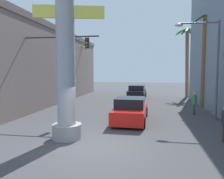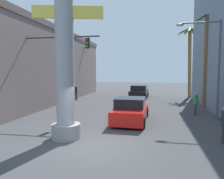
% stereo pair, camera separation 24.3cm
% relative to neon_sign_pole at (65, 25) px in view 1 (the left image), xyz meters
% --- Properties ---
extents(ground_plane, '(90.60, 90.60, 0.00)m').
position_rel_neon_sign_pole_xyz_m(ground_plane, '(1.64, 8.97, -5.35)').
color(ground_plane, '#424244').
extents(building_left, '(8.39, 23.36, 7.54)m').
position_rel_neon_sign_pole_xyz_m(building_left, '(-9.01, 12.65, -1.57)').
color(building_left, slate).
rests_on(building_left, ground).
extents(neon_sign_pole, '(3.60, 1.39, 11.72)m').
position_rel_neon_sign_pole_xyz_m(neon_sign_pole, '(0.00, 0.00, 0.00)').
color(neon_sign_pole, '#9E9EA3').
rests_on(neon_sign_pole, ground).
extents(street_lamp, '(2.89, 0.28, 6.55)m').
position_rel_neon_sign_pole_xyz_m(street_lamp, '(7.80, 5.65, -1.30)').
color(street_lamp, '#59595E').
rests_on(street_lamp, ground).
extents(traffic_light_mast, '(5.57, 0.32, 5.68)m').
position_rel_neon_sign_pole_xyz_m(traffic_light_mast, '(-3.24, 4.76, -1.29)').
color(traffic_light_mast, '#333333').
rests_on(traffic_light_mast, ground).
extents(car_lead, '(2.15, 4.94, 1.56)m').
position_rel_neon_sign_pole_xyz_m(car_lead, '(2.71, 4.19, -4.65)').
color(car_lead, black).
rests_on(car_lead, ground).
extents(car_far, '(2.23, 4.66, 1.56)m').
position_rel_neon_sign_pole_xyz_m(car_far, '(2.43, 16.79, -4.61)').
color(car_far, black).
rests_on(car_far, ground).
extents(palm_tree_far_left, '(2.81, 2.89, 6.87)m').
position_rel_neon_sign_pole_xyz_m(palm_tree_far_left, '(-5.45, 17.97, -1.05)').
color(palm_tree_far_left, brown).
rests_on(palm_tree_far_left, ground).
extents(palm_tree_mid_right, '(2.60, 2.65, 8.18)m').
position_rel_neon_sign_pole_xyz_m(palm_tree_mid_right, '(8.61, 10.66, -0.73)').
color(palm_tree_mid_right, brown).
rests_on(palm_tree_mid_right, ground).
extents(palm_tree_far_right, '(3.24, 3.21, 8.66)m').
position_rel_neon_sign_pole_xyz_m(palm_tree_far_right, '(8.52, 18.94, -0.09)').
color(palm_tree_far_right, brown).
rests_on(palm_tree_far_right, ground).
extents(pedestrian_mid_right, '(0.40, 0.40, 1.66)m').
position_rel_neon_sign_pole_xyz_m(pedestrian_mid_right, '(7.19, 7.11, -4.39)').
color(pedestrian_mid_right, '#3F3833').
rests_on(pedestrian_mid_right, ground).
extents(pedestrian_far_left, '(0.35, 0.35, 1.68)m').
position_rel_neon_sign_pole_xyz_m(pedestrian_far_left, '(-4.39, 13.34, -4.38)').
color(pedestrian_far_left, '#3F3833').
rests_on(pedestrian_far_left, ground).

